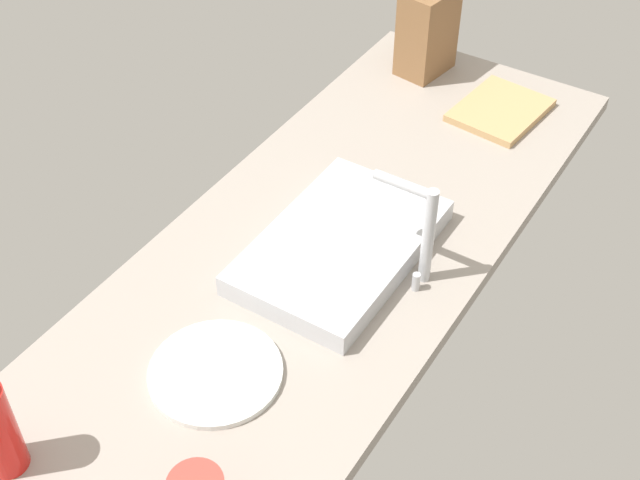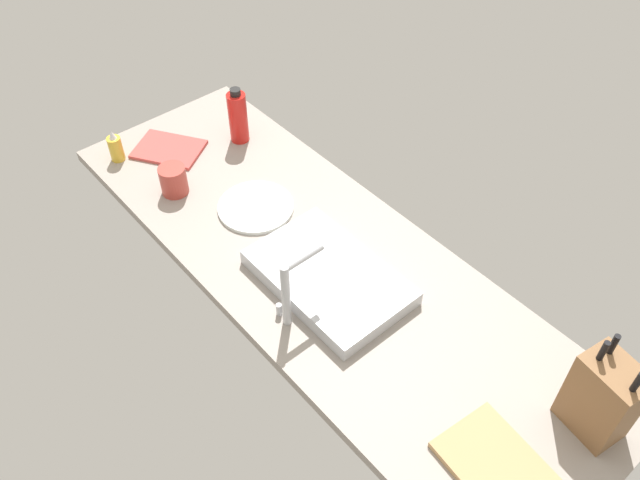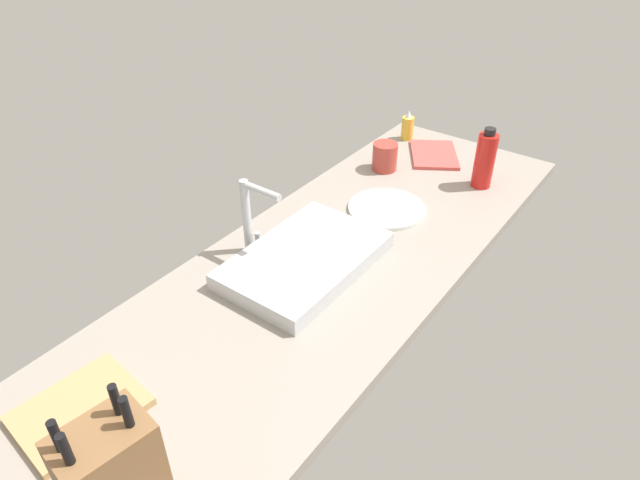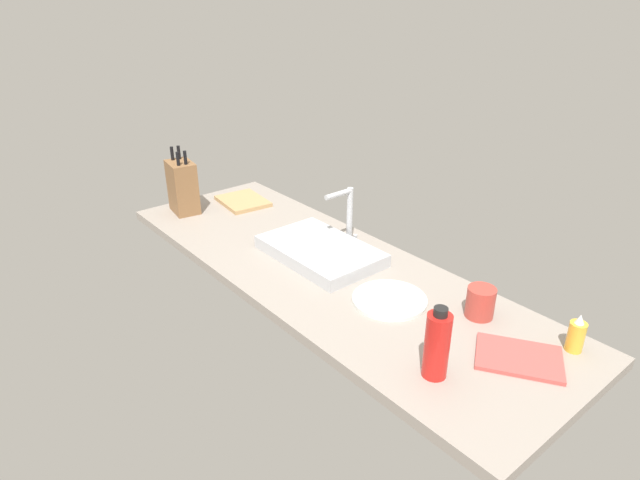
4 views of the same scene
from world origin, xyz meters
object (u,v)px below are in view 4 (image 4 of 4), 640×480
object	(u,v)px
knife_block	(183,187)
dinner_plate	(390,300)
soap_bottle	(576,335)
coffee_mug	(480,302)
cutting_board	(243,201)
water_bottle	(437,345)
dish_towel	(519,358)
sink_basin	(320,251)
faucet	(347,211)

from	to	relation	value
knife_block	dinner_plate	world-z (taller)	knife_block
soap_bottle	coffee_mug	world-z (taller)	soap_bottle
cutting_board	water_bottle	world-z (taller)	water_bottle
cutting_board	dinner_plate	bearing A→B (deg)	-5.40
cutting_board	dinner_plate	size ratio (longest dim) A/B	0.97
soap_bottle	water_bottle	size ratio (longest dim) A/B	0.57
knife_block	dish_towel	world-z (taller)	knife_block
knife_block	coffee_mug	xyz separation A→B (cm)	(134.01, 30.46, -6.71)
dinner_plate	coffee_mug	size ratio (longest dim) A/B	2.48
cutting_board	dinner_plate	world-z (taller)	cutting_board
sink_basin	dinner_plate	size ratio (longest dim) A/B	1.87
dinner_plate	cutting_board	bearing A→B (deg)	174.60
coffee_mug	dish_towel	bearing A→B (deg)	-25.66
soap_bottle	dish_towel	xyz separation A→B (cm)	(-7.23, -15.48, -4.32)
soap_bottle	faucet	bearing A→B (deg)	-178.53
sink_basin	cutting_board	xyz separation A→B (cm)	(-64.56, 6.99, -1.50)
water_bottle	coffee_mug	size ratio (longest dim) A/B	2.11
faucet	dinner_plate	world-z (taller)	faucet
soap_bottle	water_bottle	world-z (taller)	water_bottle
sink_basin	dinner_plate	world-z (taller)	sink_basin
sink_basin	soap_bottle	bearing A→B (deg)	11.63
faucet	dinner_plate	size ratio (longest dim) A/B	0.93
faucet	knife_block	bearing A→B (deg)	-153.91
soap_bottle	coffee_mug	xyz separation A→B (cm)	(-27.01, -5.98, -0.06)
faucet	dish_towel	xyz separation A→B (cm)	(84.18, -13.13, -12.65)
dinner_plate	dish_towel	bearing A→B (deg)	7.21
sink_basin	knife_block	distance (cm)	75.34
soap_bottle	coffee_mug	size ratio (longest dim) A/B	1.20
knife_block	cutting_board	world-z (taller)	knife_block
faucet	knife_block	xyz separation A→B (cm)	(-69.60, -34.09, -1.68)
knife_block	cutting_board	xyz separation A→B (cm)	(7.97, 25.21, -10.67)
faucet	knife_block	distance (cm)	77.52
sink_basin	knife_block	xyz separation A→B (cm)	(-72.53, -18.22, 9.17)
soap_bottle	dinner_plate	size ratio (longest dim) A/B	0.48
coffee_mug	knife_block	bearing A→B (deg)	-167.20
dish_towel	coffee_mug	size ratio (longest dim) A/B	2.33
sink_basin	coffee_mug	xyz separation A→B (cm)	(61.48, 12.23, 2.46)
knife_block	faucet	bearing A→B (deg)	34.97
water_bottle	dish_towel	world-z (taller)	water_bottle
sink_basin	cutting_board	world-z (taller)	sink_basin
soap_bottle	dish_towel	distance (cm)	17.63
faucet	knife_block	size ratio (longest dim) A/B	0.78
water_bottle	dinner_plate	distance (cm)	37.72
knife_block	water_bottle	world-z (taller)	knife_block
sink_basin	cutting_board	size ratio (longest dim) A/B	1.92
cutting_board	dish_towel	world-z (taller)	cutting_board
knife_block	cutting_board	bearing A→B (deg)	81.32
knife_block	dish_towel	bearing A→B (deg)	16.64
cutting_board	soap_bottle	distance (cm)	153.51
sink_basin	coffee_mug	size ratio (longest dim) A/B	4.62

